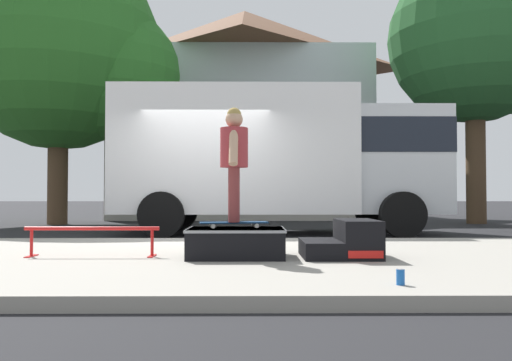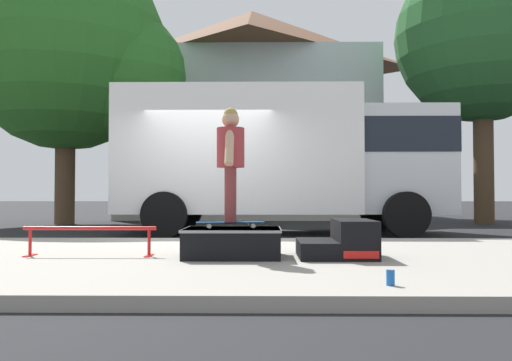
{
  "view_description": "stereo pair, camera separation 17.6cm",
  "coord_description": "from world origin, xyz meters",
  "px_view_note": "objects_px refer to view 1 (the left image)",
  "views": [
    {
      "loc": [
        0.89,
        -9.16,
        0.82
      ],
      "look_at": [
        0.96,
        -1.29,
        1.05
      ],
      "focal_mm": 36.8,
      "sensor_mm": 36.0,
      "label": 1
    },
    {
      "loc": [
        1.07,
        -9.16,
        0.82
      ],
      "look_at": [
        0.96,
        -1.29,
        1.05
      ],
      "focal_mm": 36.8,
      "sensor_mm": 36.0,
      "label": 2
    }
  ],
  "objects_px": {
    "skater_kid": "(234,154)",
    "skate_box": "(236,241)",
    "grind_rail": "(92,234)",
    "skateboard": "(234,223)",
    "soda_can": "(400,277)",
    "kicker_ramp": "(346,242)",
    "street_tree_main": "(71,55)",
    "street_tree_neighbour": "(484,43)",
    "box_truck": "(280,155)"
  },
  "relations": [
    {
      "from": "street_tree_neighbour",
      "to": "kicker_ramp",
      "type": "bearing_deg",
      "value": -121.88
    },
    {
      "from": "skateboard",
      "to": "street_tree_neighbour",
      "type": "bearing_deg",
      "value": 52.66
    },
    {
      "from": "kicker_ramp",
      "to": "soda_can",
      "type": "bearing_deg",
      "value": -87.29
    },
    {
      "from": "skate_box",
      "to": "skateboard",
      "type": "distance_m",
      "value": 0.22
    },
    {
      "from": "skateboard",
      "to": "street_tree_main",
      "type": "bearing_deg",
      "value": 119.01
    },
    {
      "from": "skateboard",
      "to": "skater_kid",
      "type": "relative_size",
      "value": 0.61
    },
    {
      "from": "kicker_ramp",
      "to": "skater_kid",
      "type": "relative_size",
      "value": 0.66
    },
    {
      "from": "street_tree_main",
      "to": "street_tree_neighbour",
      "type": "bearing_deg",
      "value": 1.28
    },
    {
      "from": "street_tree_main",
      "to": "soda_can",
      "type": "bearing_deg",
      "value": -59.82
    },
    {
      "from": "skater_kid",
      "to": "kicker_ramp",
      "type": "bearing_deg",
      "value": -2.63
    },
    {
      "from": "skater_kid",
      "to": "soda_can",
      "type": "relative_size",
      "value": 10.47
    },
    {
      "from": "skateboard",
      "to": "grind_rail",
      "type": "bearing_deg",
      "value": 179.33
    },
    {
      "from": "skateboard",
      "to": "street_tree_neighbour",
      "type": "relative_size",
      "value": 0.1
    },
    {
      "from": "grind_rail",
      "to": "kicker_ramp",
      "type": "bearing_deg",
      "value": -1.53
    },
    {
      "from": "skateboard",
      "to": "box_truck",
      "type": "xyz_separation_m",
      "value": [
        0.82,
        5.33,
        1.2
      ]
    },
    {
      "from": "soda_can",
      "to": "street_tree_main",
      "type": "xyz_separation_m",
      "value": [
        -6.39,
        10.98,
        4.71
      ]
    },
    {
      "from": "street_tree_main",
      "to": "street_tree_neighbour",
      "type": "distance_m",
      "value": 12.15
    },
    {
      "from": "skater_kid",
      "to": "street_tree_main",
      "type": "xyz_separation_m",
      "value": [
        -5.02,
        9.05,
        3.6
      ]
    },
    {
      "from": "box_truck",
      "to": "street_tree_main",
      "type": "relative_size",
      "value": 0.87
    },
    {
      "from": "street_tree_main",
      "to": "skater_kid",
      "type": "bearing_deg",
      "value": -60.99
    },
    {
      "from": "grind_rail",
      "to": "skateboard",
      "type": "xyz_separation_m",
      "value": [
        1.63,
        -0.02,
        0.13
      ]
    },
    {
      "from": "kicker_ramp",
      "to": "soda_can",
      "type": "height_order",
      "value": "kicker_ramp"
    },
    {
      "from": "skate_box",
      "to": "soda_can",
      "type": "xyz_separation_m",
      "value": [
        1.34,
        -1.87,
        -0.11
      ]
    },
    {
      "from": "skater_kid",
      "to": "street_tree_main",
      "type": "distance_m",
      "value": 10.96
    },
    {
      "from": "box_truck",
      "to": "street_tree_main",
      "type": "xyz_separation_m",
      "value": [
        -5.84,
        3.72,
        3.19
      ]
    },
    {
      "from": "grind_rail",
      "to": "soda_can",
      "type": "height_order",
      "value": "grind_rail"
    },
    {
      "from": "skate_box",
      "to": "street_tree_main",
      "type": "height_order",
      "value": "street_tree_main"
    },
    {
      "from": "kicker_ramp",
      "to": "grind_rail",
      "type": "distance_m",
      "value": 2.91
    },
    {
      "from": "street_tree_neighbour",
      "to": "skate_box",
      "type": "bearing_deg",
      "value": -127.06
    },
    {
      "from": "grind_rail",
      "to": "skater_kid",
      "type": "bearing_deg",
      "value": -0.67
    },
    {
      "from": "street_tree_main",
      "to": "street_tree_neighbour",
      "type": "relative_size",
      "value": 0.99
    },
    {
      "from": "skate_box",
      "to": "grind_rail",
      "type": "distance_m",
      "value": 1.66
    },
    {
      "from": "kicker_ramp",
      "to": "skater_kid",
      "type": "xyz_separation_m",
      "value": [
        -1.28,
        0.06,
        1.0
      ]
    },
    {
      "from": "kicker_ramp",
      "to": "skater_kid",
      "type": "bearing_deg",
      "value": 177.37
    },
    {
      "from": "soda_can",
      "to": "box_truck",
      "type": "xyz_separation_m",
      "value": [
        -0.54,
        7.26,
        1.52
      ]
    },
    {
      "from": "skate_box",
      "to": "street_tree_main",
      "type": "distance_m",
      "value": 11.38
    },
    {
      "from": "grind_rail",
      "to": "soda_can",
      "type": "bearing_deg",
      "value": -33.01
    },
    {
      "from": "street_tree_neighbour",
      "to": "skateboard",
      "type": "bearing_deg",
      "value": -127.34
    },
    {
      "from": "skateboard",
      "to": "box_truck",
      "type": "distance_m",
      "value": 5.53
    },
    {
      "from": "skate_box",
      "to": "street_tree_neighbour",
      "type": "distance_m",
      "value": 12.79
    },
    {
      "from": "box_truck",
      "to": "street_tree_neighbour",
      "type": "height_order",
      "value": "street_tree_neighbour"
    },
    {
      "from": "skater_kid",
      "to": "skate_box",
      "type": "bearing_deg",
      "value": -65.04
    },
    {
      "from": "grind_rail",
      "to": "box_truck",
      "type": "distance_m",
      "value": 6.0
    },
    {
      "from": "grind_rail",
      "to": "skateboard",
      "type": "distance_m",
      "value": 1.64
    },
    {
      "from": "box_truck",
      "to": "grind_rail",
      "type": "bearing_deg",
      "value": -114.81
    },
    {
      "from": "box_truck",
      "to": "skate_box",
      "type": "bearing_deg",
      "value": -98.4
    },
    {
      "from": "kicker_ramp",
      "to": "skateboard",
      "type": "bearing_deg",
      "value": 177.37
    },
    {
      "from": "kicker_ramp",
      "to": "grind_rail",
      "type": "height_order",
      "value": "kicker_ramp"
    },
    {
      "from": "grind_rail",
      "to": "soda_can",
      "type": "relative_size",
      "value": 12.24
    },
    {
      "from": "skater_kid",
      "to": "box_truck",
      "type": "distance_m",
      "value": 5.41
    }
  ]
}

